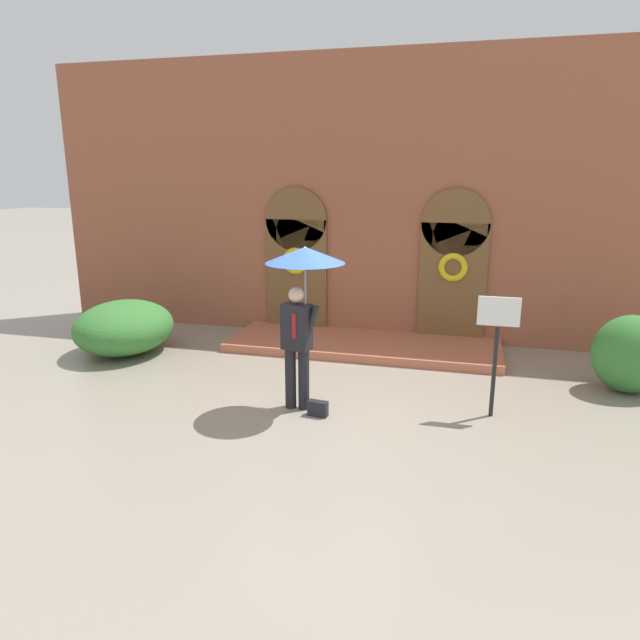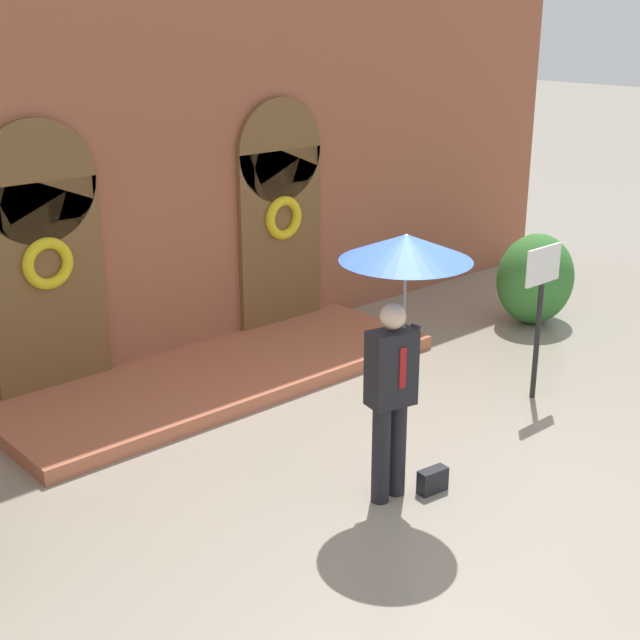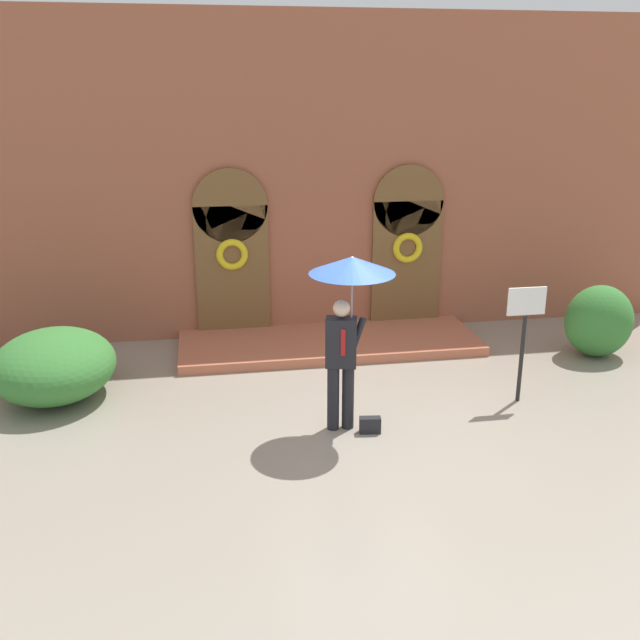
{
  "view_description": "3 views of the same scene",
  "coord_description": "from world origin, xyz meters",
  "views": [
    {
      "loc": [
        1.87,
        -7.42,
        3.34
      ],
      "look_at": [
        -0.4,
        1.25,
        1.01
      ],
      "focal_mm": 32.0,
      "sensor_mm": 36.0,
      "label": 1
    },
    {
      "loc": [
        -5.45,
        -4.76,
        4.09
      ],
      "look_at": [
        0.12,
        1.49,
        1.14
      ],
      "focal_mm": 50.0,
      "sensor_mm": 36.0,
      "label": 2
    },
    {
      "loc": [
        -2.13,
        -8.49,
        4.41
      ],
      "look_at": [
        -0.41,
        1.62,
        1.0
      ],
      "focal_mm": 40.0,
      "sensor_mm": 36.0,
      "label": 3
    }
  ],
  "objects": [
    {
      "name": "sign_post",
      "position": [
        2.32,
        0.41,
        1.16
      ],
      "size": [
        0.56,
        0.06,
        1.72
      ],
      "color": "black",
      "rests_on": "ground"
    },
    {
      "name": "ground_plane",
      "position": [
        0.0,
        0.0,
        0.0
      ],
      "size": [
        80.0,
        80.0,
        0.0
      ],
      "primitive_type": "plane",
      "color": "gray"
    },
    {
      "name": "shrub_right",
      "position": [
        4.4,
        1.91,
        0.62
      ],
      "size": [
        1.14,
        0.97,
        1.23
      ],
      "primitive_type": "ellipsoid",
      "color": "#387A33",
      "rests_on": "ground"
    },
    {
      "name": "building_facade",
      "position": [
        -0.0,
        4.15,
        2.68
      ],
      "size": [
        14.0,
        2.3,
        5.6
      ],
      "color": "#9E563D",
      "rests_on": "ground"
    },
    {
      "name": "shrub_left",
      "position": [
        -4.34,
        1.69,
        0.5
      ],
      "size": [
        1.76,
        2.02,
        1.0
      ],
      "primitive_type": "ellipsoid",
      "color": "#387A33",
      "rests_on": "ground"
    },
    {
      "name": "handbag",
      "position": [
        -0.05,
        -0.21,
        0.11
      ],
      "size": [
        0.29,
        0.15,
        0.22
      ],
      "primitive_type": "cube",
      "rotation": [
        0.0,
        0.0,
        -0.12
      ],
      "color": "black",
      "rests_on": "ground"
    },
    {
      "name": "person_with_umbrella",
      "position": [
        -0.31,
        -0.01,
        1.91
      ],
      "size": [
        1.1,
        1.1,
        2.36
      ],
      "color": "black",
      "rests_on": "ground"
    }
  ]
}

